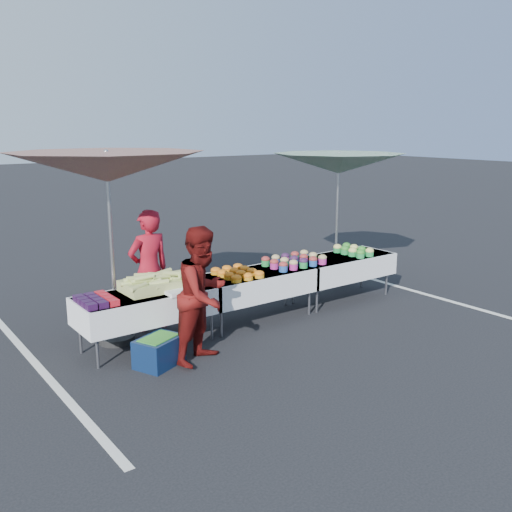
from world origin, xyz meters
TOP-DOWN VIEW (x-y plane):
  - ground at (0.00, 0.00)m, footprint 80.00×80.00m
  - stripe_left at (-3.20, 0.00)m, footprint 0.10×5.00m
  - stripe_right at (3.20, 0.00)m, footprint 0.10×5.00m
  - table_left at (-1.80, 0.00)m, footprint 1.86×0.81m
  - table_center at (0.00, 0.00)m, footprint 1.86×0.81m
  - table_right at (1.80, 0.00)m, footprint 1.86×0.81m
  - berry_punnets at (-2.51, -0.06)m, footprint 0.40×0.54m
  - corn_pile at (-1.55, 0.04)m, footprint 1.16×0.57m
  - plastic_bags at (-1.50, -0.30)m, footprint 0.30×0.25m
  - carrot_bowls at (-0.35, -0.01)m, footprint 0.55×0.69m
  - potato_cups at (0.75, 0.00)m, footprint 0.94×0.58m
  - bean_baskets at (2.06, -0.01)m, footprint 0.36×0.68m
  - vendor at (-1.46, 0.60)m, footprint 0.67×0.47m
  - customer at (-1.43, -0.84)m, footprint 1.03×0.93m
  - umbrella_left at (-2.08, 0.40)m, footprint 3.37×3.37m
  - umbrella_right at (2.45, 0.80)m, footprint 2.55×2.55m
  - storage_bin at (-1.97, -0.65)m, footprint 0.67×0.59m

SIDE VIEW (x-z plane):
  - ground at x=0.00m, z-range 0.00..0.00m
  - stripe_left at x=-3.20m, z-range 0.00..0.00m
  - stripe_right at x=3.20m, z-range 0.00..0.00m
  - storage_bin at x=-1.97m, z-range 0.01..0.37m
  - table_left at x=-1.80m, z-range 0.21..0.96m
  - table_center at x=0.00m, z-range 0.21..0.96m
  - table_right at x=1.80m, z-range 0.21..0.96m
  - plastic_bags at x=-1.50m, z-range 0.75..0.80m
  - berry_punnets at x=-2.51m, z-range 0.75..0.83m
  - carrot_bowls at x=-0.35m, z-range 0.75..0.85m
  - bean_baskets at x=2.06m, z-range 0.75..0.90m
  - potato_cups at x=0.75m, z-range 0.75..0.91m
  - corn_pile at x=-1.55m, z-range 0.71..0.97m
  - customer at x=-1.43m, z-range 0.00..1.72m
  - vendor at x=-1.46m, z-range 0.00..1.76m
  - umbrella_right at x=2.45m, z-range 0.99..3.43m
  - umbrella_left at x=-2.08m, z-range 1.06..3.67m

